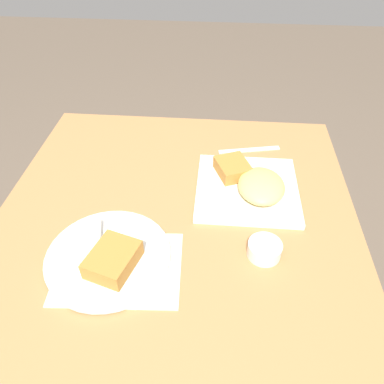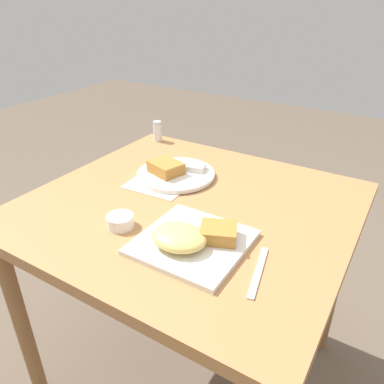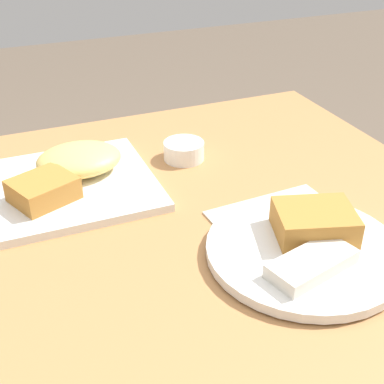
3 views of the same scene
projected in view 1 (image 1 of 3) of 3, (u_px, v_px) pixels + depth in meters
name	position (u px, v px, depth m)	size (l,w,h in m)	color
ground_plane	(181.00, 360.00, 1.41)	(8.00, 8.00, 0.00)	brown
dining_table	(176.00, 244.00, 0.97)	(0.95, 0.89, 0.76)	#B27A47
menu_card	(119.00, 268.00, 0.80)	(0.21, 0.27, 0.00)	beige
plate_square_near	(250.00, 185.00, 0.97)	(0.26, 0.26, 0.06)	white
plate_oval_far	(108.00, 256.00, 0.80)	(0.27, 0.27, 0.05)	white
sauce_ramekin	(265.00, 249.00, 0.82)	(0.07, 0.07, 0.03)	white
butter_knife	(249.00, 150.00, 1.12)	(0.05, 0.19, 0.00)	silver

